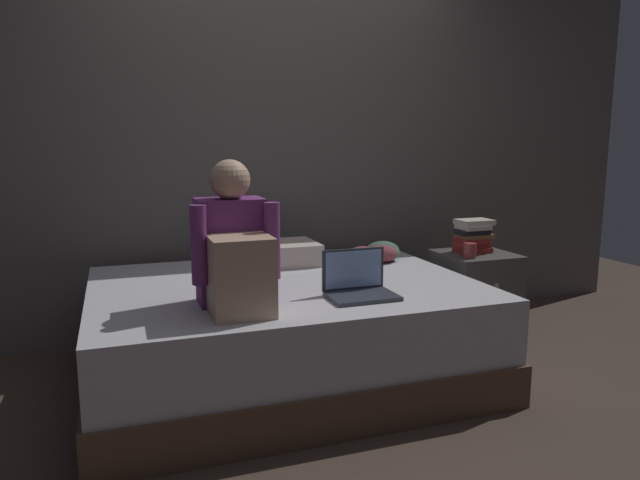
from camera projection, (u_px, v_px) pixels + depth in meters
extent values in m
plane|color=#47382D|center=(340.00, 394.00, 2.93)|extent=(8.00, 8.00, 0.00)
cube|color=#605B56|center=(274.00, 128.00, 3.82)|extent=(5.60, 0.10, 2.70)
cube|color=brown|center=(285.00, 358.00, 3.13)|extent=(2.00, 1.50, 0.21)
cube|color=silver|center=(285.00, 311.00, 3.08)|extent=(1.96, 1.46, 0.32)
cube|color=#474442|center=(474.00, 297.00, 3.68)|extent=(0.44, 0.44, 0.57)
sphere|color=gray|center=(497.00, 286.00, 3.46)|extent=(0.04, 0.04, 0.04)
cube|color=#75337A|center=(231.00, 251.00, 2.64)|extent=(0.30, 0.20, 0.48)
sphere|color=tan|center=(230.00, 180.00, 2.56)|extent=(0.18, 0.18, 0.18)
cube|color=tan|center=(241.00, 276.00, 2.45)|extent=(0.26, 0.24, 0.34)
cylinder|color=#75337A|center=(199.00, 245.00, 2.45)|extent=(0.07, 0.07, 0.34)
cylinder|color=#75337A|center=(272.00, 241.00, 2.55)|extent=(0.07, 0.07, 0.34)
cube|color=#333842|center=(362.00, 297.00, 2.73)|extent=(0.32, 0.22, 0.02)
cube|color=#333842|center=(353.00, 269.00, 2.82)|extent=(0.32, 0.01, 0.20)
cube|color=#8CB2EA|center=(354.00, 269.00, 2.81)|extent=(0.29, 0.00, 0.18)
cube|color=beige|center=(270.00, 254.00, 3.47)|extent=(0.56, 0.36, 0.13)
cube|color=#9E2D28|center=(472.00, 250.00, 3.66)|extent=(0.20, 0.15, 0.03)
cube|color=#9E2D28|center=(472.00, 245.00, 3.65)|extent=(0.21, 0.12, 0.03)
cube|color=#9E2D28|center=(472.00, 240.00, 3.64)|extent=(0.18, 0.14, 0.03)
cube|color=brown|center=(474.00, 236.00, 3.64)|extent=(0.21, 0.15, 0.02)
cube|color=black|center=(472.00, 232.00, 3.61)|extent=(0.19, 0.12, 0.03)
cube|color=beige|center=(473.00, 227.00, 3.61)|extent=(0.18, 0.14, 0.03)
cube|color=beige|center=(474.00, 222.00, 3.62)|extent=(0.21, 0.15, 0.03)
cylinder|color=#933833|center=(470.00, 251.00, 3.47)|extent=(0.08, 0.08, 0.09)
ellipsoid|color=#8E3D47|center=(382.00, 253.00, 3.55)|extent=(0.20, 0.17, 0.11)
ellipsoid|color=#4C6B56|center=(382.00, 251.00, 3.61)|extent=(0.22, 0.18, 0.12)
ellipsoid|color=#4C6B56|center=(386.00, 253.00, 3.58)|extent=(0.18, 0.15, 0.10)
ellipsoid|color=#8E3D47|center=(363.00, 255.00, 3.50)|extent=(0.19, 0.17, 0.11)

